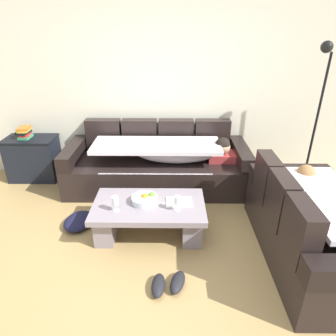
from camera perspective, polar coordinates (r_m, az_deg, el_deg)
name	(u,v)px	position (r m, az deg, el deg)	size (l,w,h in m)	color
ground_plane	(153,267)	(3.03, -2.96, -18.37)	(14.00, 14.00, 0.00)	#A68650
back_wall	(159,84)	(4.39, -1.69, 15.74)	(9.00, 0.10, 2.70)	beige
couch_along_wall	(160,165)	(4.20, -1.51, 0.60)	(2.49, 0.92, 0.88)	black
couch_near_window	(313,227)	(3.26, 26.00, -10.19)	(0.92, 1.73, 0.88)	black
coffee_table	(149,215)	(3.29, -3.64, -8.96)	(1.20, 0.68, 0.38)	gray
fruit_bowl	(145,199)	(3.22, -4.39, -5.97)	(0.28, 0.28, 0.10)	silver
wine_glass_near_left	(115,201)	(3.08, -10.08, -6.31)	(0.07, 0.07, 0.17)	silver
wine_glass_near_right	(177,201)	(3.04, 1.82, -6.29)	(0.07, 0.07, 0.17)	silver
open_magazine	(179,202)	(3.23, 2.13, -6.57)	(0.28, 0.21, 0.01)	white
side_cabinet	(34,158)	(4.85, -24.33, 1.69)	(0.72, 0.44, 0.64)	black
book_stack_on_cabinet	(24,132)	(4.74, -25.79, 6.16)	(0.19, 0.22, 0.17)	#338C59
floor_lamp	(316,110)	(4.34, 26.53, 9.84)	(0.33, 0.31, 1.95)	black
pair_of_shoes	(168,284)	(2.82, 0.00, -21.30)	(0.33, 0.32, 0.09)	black
crumpled_garment	(79,221)	(3.65, -16.72, -9.71)	(0.40, 0.32, 0.12)	#191933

